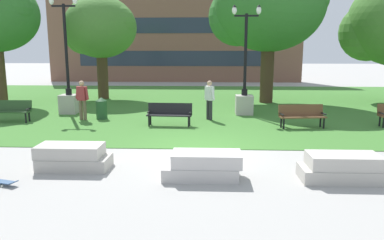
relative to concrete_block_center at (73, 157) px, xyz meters
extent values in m
plane|color=#A3A09B|center=(3.21, 2.01, -0.31)|extent=(140.00, 140.00, 0.00)
cube|color=#3D752D|center=(3.21, 12.01, -0.30)|extent=(40.00, 20.00, 0.02)
cube|color=#B2ADA3|center=(0.05, 0.00, -0.15)|extent=(1.80, 0.90, 0.32)
cube|color=#BBB6AB|center=(-0.06, 0.00, 0.17)|extent=(1.66, 0.83, 0.32)
cube|color=#BCB7B2|center=(3.33, -0.58, -0.15)|extent=(1.80, 0.90, 0.32)
cube|color=beige|center=(3.48, -0.58, 0.17)|extent=(1.66, 0.83, 0.32)
cube|color=#B2ADA3|center=(6.62, -0.59, -0.15)|extent=(1.80, 0.90, 0.32)
cube|color=#BBB6AB|center=(6.72, -0.59, 0.17)|extent=(1.66, 0.83, 0.32)
cube|color=#2D4C75|center=(-0.88, -1.37, -0.20)|extent=(0.17, 0.23, 0.06)
cylinder|color=silver|center=(-1.06, -1.20, -0.28)|extent=(0.06, 0.05, 0.06)
cylinder|color=silver|center=(-1.13, -1.41, -0.28)|extent=(0.06, 0.05, 0.06)
cube|color=black|center=(10.35, 5.65, 0.27)|extent=(0.06, 0.40, 0.04)
cylinder|color=black|center=(10.39, 5.49, -0.08)|extent=(0.07, 0.07, 0.41)
cylinder|color=black|center=(10.39, 5.81, -0.08)|extent=(0.07, 0.07, 0.41)
cube|color=#284723|center=(-4.94, 6.00, 0.15)|extent=(1.81, 0.47, 0.05)
cube|color=#284723|center=(-4.94, 6.25, 0.38)|extent=(1.80, 0.15, 0.46)
cube|color=black|center=(-4.10, 6.02, 0.27)|extent=(0.07, 0.40, 0.04)
cylinder|color=black|center=(-4.14, 5.86, -0.08)|extent=(0.07, 0.07, 0.41)
cylinder|color=black|center=(-4.14, 6.18, -0.08)|extent=(0.07, 0.07, 0.41)
cube|color=brown|center=(7.20, 5.32, 0.15)|extent=(1.84, 0.66, 0.05)
cube|color=brown|center=(7.17, 5.57, 0.38)|extent=(1.80, 0.34, 0.46)
cube|color=black|center=(6.37, 5.22, 0.27)|extent=(0.11, 0.40, 0.04)
cube|color=black|center=(8.03, 5.42, 0.27)|extent=(0.11, 0.40, 0.04)
cylinder|color=black|center=(6.42, 5.06, -0.08)|extent=(0.07, 0.07, 0.41)
cylinder|color=black|center=(8.01, 5.26, -0.08)|extent=(0.07, 0.07, 0.41)
cylinder|color=black|center=(6.39, 5.38, -0.08)|extent=(0.07, 0.07, 0.41)
cylinder|color=black|center=(7.97, 5.58, -0.08)|extent=(0.07, 0.07, 0.41)
cube|color=black|center=(1.95, 5.49, 0.15)|extent=(1.82, 0.52, 0.05)
cube|color=black|center=(1.96, 5.74, 0.38)|extent=(1.80, 0.21, 0.46)
cube|color=black|center=(1.11, 5.53, 0.27)|extent=(0.08, 0.40, 0.04)
cube|color=black|center=(2.79, 5.45, 0.27)|extent=(0.08, 0.40, 0.04)
cylinder|color=black|center=(1.14, 5.37, -0.08)|extent=(0.07, 0.07, 0.41)
cylinder|color=black|center=(2.74, 5.29, -0.08)|extent=(0.07, 0.07, 0.41)
cylinder|color=black|center=(1.16, 5.69, -0.08)|extent=(0.07, 0.07, 0.41)
cylinder|color=black|center=(2.75, 5.61, -0.08)|extent=(0.07, 0.07, 0.41)
cube|color=#ADA89E|center=(-3.17, 8.32, 0.16)|extent=(0.80, 0.80, 0.90)
cylinder|color=black|center=(-3.17, 8.32, 0.76)|extent=(0.28, 0.28, 0.30)
cylinder|color=black|center=(-3.17, 8.32, 2.71)|extent=(0.14, 0.14, 4.19)
cube|color=black|center=(-3.17, 8.32, 4.70)|extent=(1.10, 0.08, 0.08)
ellipsoid|color=white|center=(-3.72, 8.32, 4.94)|extent=(0.22, 0.22, 0.36)
ellipsoid|color=white|center=(-2.62, 8.32, 4.94)|extent=(0.22, 0.22, 0.36)
cube|color=#ADA89E|center=(5.21, 8.42, 0.16)|extent=(0.80, 0.80, 0.90)
cylinder|color=black|center=(5.21, 8.42, 0.76)|extent=(0.28, 0.28, 0.30)
cylinder|color=black|center=(5.21, 8.42, 2.48)|extent=(0.14, 0.14, 3.73)
cube|color=black|center=(5.21, 8.42, 4.25)|extent=(1.10, 0.08, 0.08)
ellipsoid|color=white|center=(4.66, 8.42, 4.49)|extent=(0.22, 0.22, 0.36)
cone|color=black|center=(4.66, 8.42, 4.68)|extent=(0.20, 0.20, 0.13)
ellipsoid|color=white|center=(5.76, 8.42, 4.49)|extent=(0.22, 0.22, 0.36)
cone|color=black|center=(5.76, 8.42, 4.68)|extent=(0.20, 0.20, 0.13)
sphere|color=#2D6B28|center=(-6.78, 10.39, 4.82)|extent=(2.35, 2.35, 2.35)
cylinder|color=#42301E|center=(-3.05, 13.78, 1.29)|extent=(0.66, 0.66, 3.15)
ellipsoid|color=#42752D|center=(-3.05, 13.78, 4.06)|extent=(4.34, 4.34, 3.69)
sphere|color=#42752D|center=(-4.25, 14.21, 3.63)|extent=(2.39, 2.39, 2.39)
sphere|color=#42752D|center=(-1.97, 13.34, 4.28)|extent=(2.17, 2.17, 2.17)
cylinder|color=#42301E|center=(6.85, 12.50, 1.62)|extent=(0.75, 0.75, 3.81)
ellipsoid|color=#2D6B28|center=(6.85, 12.50, 5.21)|extent=(6.14, 6.14, 5.22)
sphere|color=#2D6B28|center=(5.16, 13.11, 4.60)|extent=(3.38, 3.38, 3.38)
sphere|color=#42752D|center=(12.81, 13.58, 3.72)|extent=(3.35, 3.35, 3.35)
cylinder|color=#234C28|center=(-1.21, 6.93, 0.11)|extent=(0.48, 0.48, 0.80)
cone|color=#234C28|center=(-1.21, 6.93, 0.59)|extent=(0.49, 0.49, 0.16)
cylinder|color=#28282D|center=(3.50, 7.03, 0.14)|extent=(0.15, 0.15, 0.86)
cylinder|color=#28282D|center=(3.61, 6.87, 0.14)|extent=(0.15, 0.15, 0.86)
cube|color=white|center=(3.56, 6.95, 0.87)|extent=(0.42, 0.47, 0.60)
cylinder|color=white|center=(3.41, 7.24, 0.91)|extent=(0.21, 0.25, 0.56)
cylinder|color=white|center=(3.70, 6.67, 0.91)|extent=(0.21, 0.25, 0.56)
sphere|color=tan|center=(3.56, 6.95, 1.31)|extent=(0.22, 0.22, 0.22)
cylinder|color=brown|center=(-2.06, 6.68, 0.14)|extent=(0.15, 0.15, 0.86)
cylinder|color=brown|center=(-1.86, 6.63, 0.14)|extent=(0.15, 0.15, 0.86)
cube|color=maroon|center=(-1.96, 6.65, 0.87)|extent=(0.45, 0.34, 0.60)
cylinder|color=maroon|center=(-2.21, 6.76, 0.90)|extent=(0.19, 0.14, 0.56)
cylinder|color=maroon|center=(-1.71, 6.54, 0.90)|extent=(0.19, 0.14, 0.56)
sphere|color=tan|center=(-1.96, 6.65, 1.31)|extent=(0.22, 0.22, 0.22)
cube|color=brown|center=(0.28, 26.51, 4.33)|extent=(23.73, 1.00, 9.28)
cube|color=#232D3D|center=(0.28, 26.00, 1.89)|extent=(17.80, 0.03, 1.40)
cube|color=#232D3D|center=(0.28, 26.00, 4.89)|extent=(17.80, 0.03, 1.40)
camera|label=1|loc=(3.52, -9.22, 2.77)|focal=35.00mm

